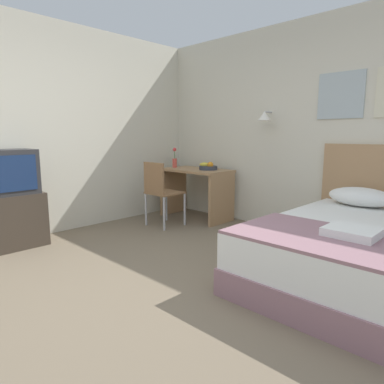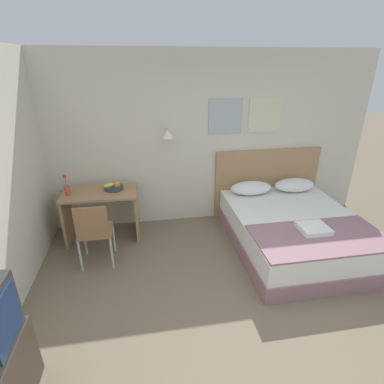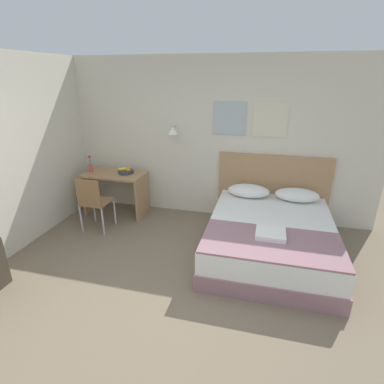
# 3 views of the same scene
# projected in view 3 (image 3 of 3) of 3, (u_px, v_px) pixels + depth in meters

# --- Properties ---
(ground_plane) EXTENTS (24.00, 24.00, 0.00)m
(ground_plane) POSITION_uv_depth(u_px,v_px,m) (159.00, 310.00, 3.20)
(ground_plane) COLOR #756651
(wall_back) EXTENTS (5.49, 0.31, 2.65)m
(wall_back) POSITION_uv_depth(u_px,v_px,m) (208.00, 140.00, 5.00)
(wall_back) COLOR beige
(wall_back) RESTS_ON ground_plane
(bed) EXTENTS (1.67, 2.08, 0.51)m
(bed) POSITION_uv_depth(u_px,v_px,m) (270.00, 238.00, 4.12)
(bed) COLOR gray
(bed) RESTS_ON ground_plane
(headboard) EXTENTS (1.79, 0.06, 1.15)m
(headboard) POSITION_uv_depth(u_px,v_px,m) (272.00, 189.00, 4.97)
(headboard) COLOR #A87F56
(headboard) RESTS_ON ground_plane
(pillow_left) EXTENTS (0.66, 0.36, 0.20)m
(pillow_left) POSITION_uv_depth(u_px,v_px,m) (249.00, 191.00, 4.81)
(pillow_left) COLOR white
(pillow_left) RESTS_ON bed
(pillow_right) EXTENTS (0.66, 0.36, 0.20)m
(pillow_right) POSITION_uv_depth(u_px,v_px,m) (297.00, 195.00, 4.64)
(pillow_right) COLOR white
(pillow_right) RESTS_ON bed
(throw_blanket) EXTENTS (1.62, 0.83, 0.02)m
(throw_blanket) POSITION_uv_depth(u_px,v_px,m) (271.00, 243.00, 3.48)
(throw_blanket) COLOR gray
(throw_blanket) RESTS_ON bed
(folded_towel_near_foot) EXTENTS (0.35, 0.33, 0.06)m
(folded_towel_near_foot) POSITION_uv_depth(u_px,v_px,m) (271.00, 234.00, 3.60)
(folded_towel_near_foot) COLOR white
(folded_towel_near_foot) RESTS_ON throw_blanket
(desk) EXTENTS (1.04, 0.59, 0.75)m
(desk) POSITION_uv_depth(u_px,v_px,m) (116.00, 186.00, 5.30)
(desk) COLOR #A87F56
(desk) RESTS_ON ground_plane
(desk_chair) EXTENTS (0.42, 0.42, 0.89)m
(desk_chair) POSITION_uv_depth(u_px,v_px,m) (93.00, 200.00, 4.65)
(desk_chair) COLOR #8E6642
(desk_chair) RESTS_ON ground_plane
(fruit_bowl) EXTENTS (0.28, 0.27, 0.12)m
(fruit_bowl) POSITION_uv_depth(u_px,v_px,m) (126.00, 171.00, 5.19)
(fruit_bowl) COLOR #333842
(fruit_bowl) RESTS_ON desk
(flower_vase) EXTENTS (0.07, 0.07, 0.31)m
(flower_vase) POSITION_uv_depth(u_px,v_px,m) (90.00, 166.00, 5.22)
(flower_vase) COLOR #D14C42
(flower_vase) RESTS_ON desk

